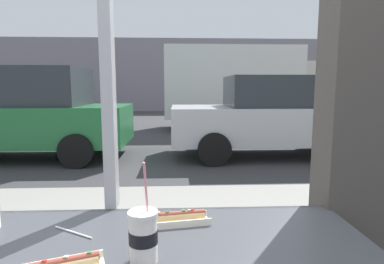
{
  "coord_description": "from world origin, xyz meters",
  "views": [
    {
      "loc": [
        0.29,
        -1.29,
        1.46
      ],
      "look_at": [
        0.5,
        3.16,
        0.85
      ],
      "focal_mm": 29.6,
      "sensor_mm": 36.0,
      "label": 1
    }
  ],
  "objects_px": {
    "parked_car_green": "(25,114)",
    "parked_car_silver": "(273,116)",
    "hotdog_tray_far": "(177,218)",
    "soda_cup_left": "(143,236)",
    "box_truck": "(251,85)"
  },
  "relations": [
    {
      "from": "parked_car_green",
      "to": "parked_car_silver",
      "type": "height_order",
      "value": "parked_car_green"
    },
    {
      "from": "parked_car_green",
      "to": "hotdog_tray_far",
      "type": "bearing_deg",
      "value": -60.33
    },
    {
      "from": "soda_cup_left",
      "to": "hotdog_tray_far",
      "type": "relative_size",
      "value": 1.2
    },
    {
      "from": "hotdog_tray_far",
      "to": "box_truck",
      "type": "relative_size",
      "value": 0.04
    },
    {
      "from": "soda_cup_left",
      "to": "box_truck",
      "type": "distance_m",
      "value": 10.77
    },
    {
      "from": "soda_cup_left",
      "to": "hotdog_tray_far",
      "type": "distance_m",
      "value": 0.29
    },
    {
      "from": "hotdog_tray_far",
      "to": "soda_cup_left",
      "type": "bearing_deg",
      "value": -111.08
    },
    {
      "from": "parked_car_green",
      "to": "parked_car_silver",
      "type": "distance_m",
      "value": 5.22
    },
    {
      "from": "parked_car_green",
      "to": "parked_car_silver",
      "type": "bearing_deg",
      "value": -0.0
    },
    {
      "from": "hotdog_tray_far",
      "to": "parked_car_silver",
      "type": "distance_m",
      "value": 5.9
    },
    {
      "from": "hotdog_tray_far",
      "to": "parked_car_silver",
      "type": "relative_size",
      "value": 0.06
    },
    {
      "from": "parked_car_silver",
      "to": "box_truck",
      "type": "distance_m",
      "value": 4.7
    },
    {
      "from": "hotdog_tray_far",
      "to": "parked_car_silver",
      "type": "xyz_separation_m",
      "value": [
        2.07,
        5.53,
        -0.09
      ]
    },
    {
      "from": "hotdog_tray_far",
      "to": "box_truck",
      "type": "distance_m",
      "value": 10.5
    },
    {
      "from": "parked_car_green",
      "to": "parked_car_silver",
      "type": "xyz_separation_m",
      "value": [
        5.21,
        -0.0,
        -0.06
      ]
    }
  ]
}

